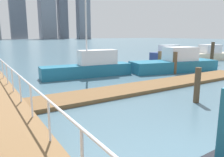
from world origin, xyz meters
name	(u,v)px	position (x,y,z in m)	size (l,w,h in m)	color
ground_plane	(30,66)	(0.00, 20.00, 0.00)	(300.00, 300.00, 0.00)	#476675
floating_dock	(157,85)	(4.40, 6.72, 0.09)	(15.81, 2.00, 0.18)	brown
boardwalk_railing	(9,70)	(-3.15, 9.27, 1.25)	(0.06, 24.93, 1.08)	white
dock_piling_0	(175,63)	(8.61, 9.23, 0.84)	(0.32, 0.32, 1.69)	brown
dock_piling_1	(212,53)	(16.30, 11.20, 1.13)	(0.33, 0.33, 2.26)	#473826
dock_piling_3	(160,60)	(9.38, 11.66, 0.78)	(0.35, 0.35, 1.56)	brown
dock_piling_4	(197,85)	(3.68, 3.50, 0.79)	(0.26, 0.26, 1.58)	brown
moored_boat_0	(90,66)	(2.51, 11.70, 0.73)	(6.68, 2.12, 7.03)	#1E6B8C
moored_boat_2	(171,55)	(14.15, 14.82, 0.73)	(5.13, 1.79, 1.88)	navy
moored_boat_4	(175,63)	(9.48, 9.97, 0.70)	(7.55, 3.59, 2.00)	#1E6B8C
moored_boat_5	(214,54)	(20.48, 13.65, 0.63)	(6.94, 3.61, 1.83)	beige
skyline_tower_6	(62,1)	(58.64, 172.05, 29.28)	(6.81, 7.67, 58.57)	slate
skyline_tower_7	(83,6)	(70.23, 158.26, 24.51)	(8.83, 8.61, 49.03)	slate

